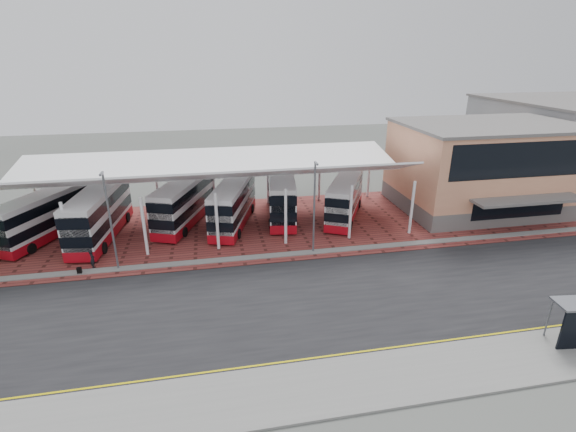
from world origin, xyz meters
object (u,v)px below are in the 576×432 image
bus_3 (233,204)px  bus_5 (345,198)px  bus_4 (282,195)px  pedestrian (92,259)px  terminal (485,166)px  bus_0 (45,216)px  bus_1 (100,214)px  bus_2 (185,202)px

bus_3 → bus_5: bearing=16.0°
bus_4 → pedestrian: 18.92m
terminal → bus_0: bearing=179.9°
bus_3 → bus_5: (11.44, -0.21, -0.10)m
bus_4 → bus_5: size_ratio=1.12×
bus_5 → bus_4: bearing=-167.8°
pedestrian → bus_1: bearing=-7.7°
bus_1 → pedestrian: size_ratio=7.04×
terminal → bus_4: size_ratio=1.65×
terminal → bus_5: terminal is taller
bus_0 → bus_3: (17.18, -0.14, 0.06)m
terminal → bus_2: (-31.97, 1.30, -2.40)m
bus_4 → bus_5: bus_4 is taller
terminal → bus_4: bearing=176.4°
bus_1 → bus_5: bus_1 is taller
terminal → pedestrian: bearing=-169.6°
bus_3 → pedestrian: 13.71m
pedestrian → bus_4: bearing=-75.9°
bus_2 → bus_4: 9.84m
pedestrian → terminal: bearing=-92.5°
bus_5 → pedestrian: (-23.11, -6.87, -1.25)m
terminal → bus_1: 39.59m
bus_1 → bus_3: (12.25, 0.77, -0.12)m
terminal → bus_1: (-39.51, -0.86, -2.33)m
terminal → bus_1: bearing=-178.8°
bus_0 → bus_3: size_ratio=0.95×
bus_4 → bus_5: bearing=-6.4°
bus_2 → pedestrian: bus_2 is taller
bus_0 → bus_5: bearing=24.4°
bus_0 → bus_4: 22.35m
bus_0 → bus_5: bus_0 is taller
bus_0 → bus_1: (4.93, -0.91, 0.18)m
bus_0 → pedestrian: bus_0 is taller
bus_3 → bus_4: 5.35m
bus_0 → bus_2: 12.53m
bus_2 → bus_4: (9.84, 0.10, 0.04)m
bus_1 → pedestrian: (0.58, -6.31, -1.47)m
bus_0 → bus_4: bearing=28.6°
terminal → bus_0: terminal is taller
bus_5 → bus_3: bearing=-153.7°
terminal → bus_0: 44.51m
bus_1 → bus_3: 12.27m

